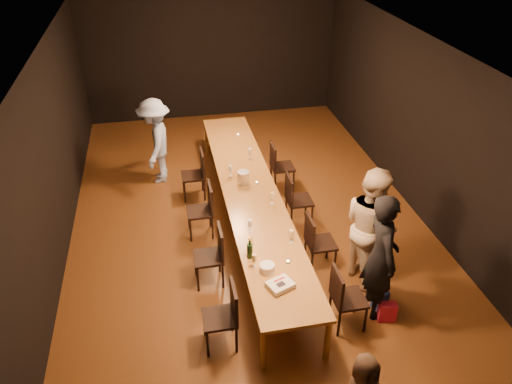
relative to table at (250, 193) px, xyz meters
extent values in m
plane|color=#492812|center=(0.00, 0.00, -0.70)|extent=(10.00, 10.00, 0.00)
cube|color=black|center=(0.00, 5.00, 0.80)|extent=(6.00, 0.04, 3.00)
cube|color=black|center=(-3.00, 0.00, 0.80)|extent=(0.04, 10.00, 3.00)
cube|color=black|center=(3.00, 0.00, 0.80)|extent=(0.04, 10.00, 3.00)
cube|color=silver|center=(0.00, 0.00, 2.30)|extent=(6.00, 10.00, 0.04)
cube|color=olive|center=(0.00, 0.00, 0.02)|extent=(0.90, 6.00, 0.05)
cylinder|color=olive|center=(-0.40, -2.90, -0.35)|extent=(0.08, 0.08, 0.70)
cylinder|color=olive|center=(0.40, -2.90, -0.35)|extent=(0.08, 0.08, 0.70)
cylinder|color=olive|center=(-0.40, 2.90, -0.35)|extent=(0.08, 0.08, 0.70)
cylinder|color=olive|center=(0.40, 2.90, -0.35)|extent=(0.08, 0.08, 0.70)
imported|color=black|center=(1.31, -2.20, 0.22)|extent=(0.49, 0.70, 1.85)
imported|color=beige|center=(1.45, -1.52, 0.22)|extent=(0.85, 1.00, 1.83)
imported|color=#98B5EB|center=(-1.46, 1.97, 0.14)|extent=(0.80, 1.18, 1.69)
cube|color=#DC214D|center=(1.41, -2.44, -0.56)|extent=(0.26, 0.17, 0.28)
cube|color=#2748A9|center=(1.41, -2.19, -0.57)|extent=(0.25, 0.20, 0.26)
cube|color=white|center=(-0.06, -2.32, 0.08)|extent=(0.38, 0.34, 0.07)
cube|color=black|center=(-0.06, -2.35, 0.12)|extent=(0.13, 0.11, 0.00)
cube|color=red|center=(-0.06, -2.26, 0.12)|extent=(0.16, 0.08, 0.00)
cylinder|color=white|center=(-0.16, -2.00, 0.10)|extent=(0.22, 0.22, 0.11)
cylinder|color=#B8B8BD|center=(-0.07, 0.26, 0.16)|extent=(0.24, 0.24, 0.22)
cylinder|color=#B2B7B2|center=(0.15, -1.89, 0.06)|extent=(0.05, 0.05, 0.03)
cylinder|color=#B2B7B2|center=(0.15, 0.20, 0.06)|extent=(0.05, 0.05, 0.03)
cylinder|color=#B2B7B2|center=(0.15, 2.10, 0.06)|extent=(0.05, 0.05, 0.03)
camera|label=1|loc=(-1.27, -6.83, 4.36)|focal=35.00mm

